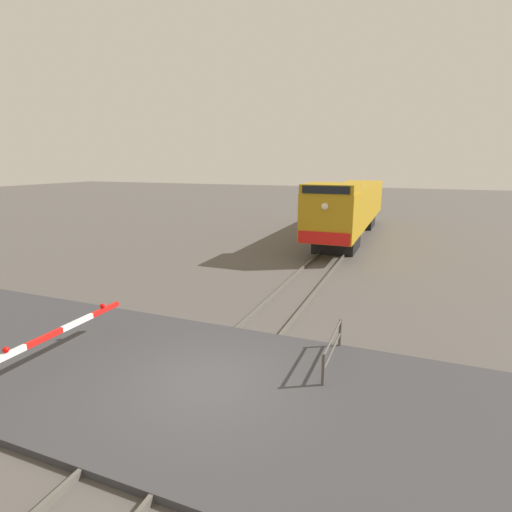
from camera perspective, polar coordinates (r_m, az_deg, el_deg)
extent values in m
plane|color=#514C47|center=(9.91, -6.94, -18.36)|extent=(160.00, 160.00, 0.00)
cube|color=#59544C|center=(10.19, -10.67, -17.04)|extent=(0.08, 80.00, 0.15)
cube|color=#59544C|center=(9.59, -2.96, -18.91)|extent=(0.08, 80.00, 0.15)
cube|color=#38383A|center=(9.87, -6.95, -17.96)|extent=(36.00, 6.30, 0.16)
cube|color=black|center=(24.53, 11.51, 2.07)|extent=(2.39, 3.20, 1.05)
cube|color=black|center=(33.77, 14.42, 4.94)|extent=(2.39, 3.20, 1.05)
cube|color=#B28414|center=(28.90, 13.38, 7.26)|extent=(2.81, 17.21, 2.55)
cube|color=#B28414|center=(21.81, 10.78, 9.54)|extent=(2.76, 3.03, 0.48)
cube|color=black|center=(20.29, 9.93, 9.31)|extent=(2.39, 0.06, 0.39)
cube|color=red|center=(20.59, 9.66, 2.51)|extent=(2.67, 0.08, 0.64)
sphere|color=#F2EACC|center=(20.34, 9.83, 7.02)|extent=(0.36, 0.36, 0.36)
cube|color=white|center=(10.62, -32.36, -12.09)|extent=(0.10, 1.04, 0.14)
cube|color=red|center=(11.19, -28.03, -10.30)|extent=(0.10, 1.04, 0.14)
cube|color=white|center=(11.82, -24.18, -8.65)|extent=(0.10, 1.04, 0.14)
cube|color=red|center=(12.51, -20.78, -7.14)|extent=(0.10, 1.04, 0.14)
sphere|color=red|center=(10.59, -32.18, -11.29)|extent=(0.14, 0.14, 0.14)
sphere|color=red|center=(12.40, -21.12, -6.67)|extent=(0.14, 0.14, 0.14)
cylinder|color=#4C4742|center=(9.65, 9.57, -16.13)|extent=(0.08, 0.08, 0.95)
cylinder|color=#4C4742|center=(11.57, 11.91, -11.03)|extent=(0.08, 0.08, 0.95)
cylinder|color=#4C4742|center=(10.41, 10.97, -11.20)|extent=(0.06, 2.18, 0.06)
cylinder|color=#4C4742|center=(10.58, 10.87, -13.12)|extent=(0.06, 2.18, 0.06)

